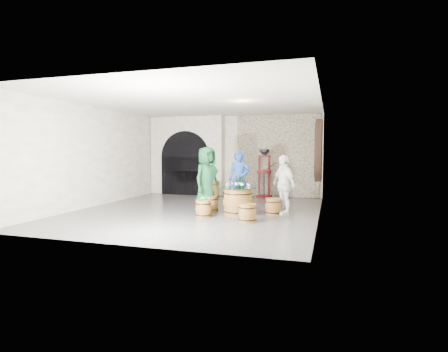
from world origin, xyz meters
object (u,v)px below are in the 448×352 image
(barrel_stool_near_right, at_px, (247,213))
(side_barrel, at_px, (213,190))
(wine_bottle_center, at_px, (242,183))
(barrel_stool_left, at_px, (210,204))
(person_blue, at_px, (239,180))
(wine_bottle_left, at_px, (236,183))
(barrel_table, at_px, (238,201))
(barrel_stool_far, at_px, (239,202))
(barrel_stool_right, at_px, (273,206))
(person_white, at_px, (283,185))
(barrel_stool_near_left, at_px, (203,209))
(person_green, at_px, (207,179))
(wine_bottle_right, at_px, (240,182))
(corking_press, at_px, (264,170))

(barrel_stool_near_right, distance_m, side_barrel, 4.46)
(wine_bottle_center, bearing_deg, barrel_stool_left, 157.06)
(person_blue, relative_size, wine_bottle_left, 5.55)
(barrel_table, bearing_deg, wine_bottle_left, -131.84)
(barrel_stool_far, relative_size, barrel_stool_right, 1.00)
(person_white, height_order, wine_bottle_left, person_white)
(barrel_stool_near_left, relative_size, person_blue, 0.26)
(person_green, height_order, person_white, person_green)
(barrel_stool_near_right, xyz_separation_m, wine_bottle_right, (-0.46, 1.00, 0.68))
(barrel_stool_right, height_order, wine_bottle_center, wine_bottle_center)
(barrel_stool_left, distance_m, wine_bottle_left, 1.18)
(barrel_table, relative_size, barrel_stool_left, 2.18)
(barrel_table, height_order, barrel_stool_left, barrel_table)
(barrel_stool_left, bearing_deg, side_barrel, 107.01)
(corking_press, bearing_deg, person_green, -97.54)
(barrel_stool_near_right, height_order, person_blue, person_blue)
(barrel_stool_near_right, xyz_separation_m, wine_bottle_left, (-0.51, 0.83, 0.68))
(person_white, bearing_deg, wine_bottle_center, -102.11)
(wine_bottle_center, height_order, corking_press, corking_press)
(person_white, bearing_deg, barrel_stool_near_right, -69.67)
(side_barrel, bearing_deg, barrel_stool_left, -72.99)
(wine_bottle_left, bearing_deg, person_blue, 100.52)
(barrel_stool_near_left, distance_m, person_blue, 1.84)
(barrel_table, relative_size, barrel_stool_far, 2.18)
(barrel_stool_near_left, relative_size, corking_press, 0.25)
(corking_press, bearing_deg, barrel_stool_left, -95.59)
(barrel_stool_far, xyz_separation_m, wine_bottle_right, (0.23, -0.83, 0.68))
(barrel_table, height_order, person_white, person_white)
(barrel_table, bearing_deg, wine_bottle_center, -40.41)
(barrel_stool_near_left, relative_size, wine_bottle_left, 1.42)
(side_barrel, bearing_deg, wine_bottle_right, -58.40)
(wine_bottle_left, xyz_separation_m, corking_press, (0.06, 3.87, 0.17))
(person_green, distance_m, wine_bottle_center, 1.29)
(barrel_stool_right, height_order, corking_press, corking_press)
(wine_bottle_center, bearing_deg, barrel_stool_right, 31.67)
(barrel_stool_left, xyz_separation_m, wine_bottle_right, (0.95, -0.20, 0.68))
(barrel_stool_right, xyz_separation_m, side_barrel, (-2.67, 2.64, 0.10))
(barrel_stool_near_right, bearing_deg, corking_press, 95.42)
(barrel_stool_right, bearing_deg, wine_bottle_left, -157.78)
(barrel_stool_left, relative_size, wine_bottle_center, 1.42)
(barrel_table, relative_size, barrel_stool_right, 2.18)
(person_white, relative_size, side_barrel, 2.49)
(barrel_stool_far, bearing_deg, barrel_table, -77.43)
(barrel_stool_near_left, relative_size, person_white, 0.28)
(wine_bottle_left, bearing_deg, barrel_stool_right, 22.22)
(person_green, height_order, wine_bottle_center, person_green)
(barrel_stool_right, xyz_separation_m, person_green, (-1.97, 0.02, 0.72))
(barrel_stool_near_left, bearing_deg, barrel_stool_right, 27.73)
(wine_bottle_right, bearing_deg, person_blue, 105.26)
(barrel_table, height_order, barrel_stool_near_left, barrel_table)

